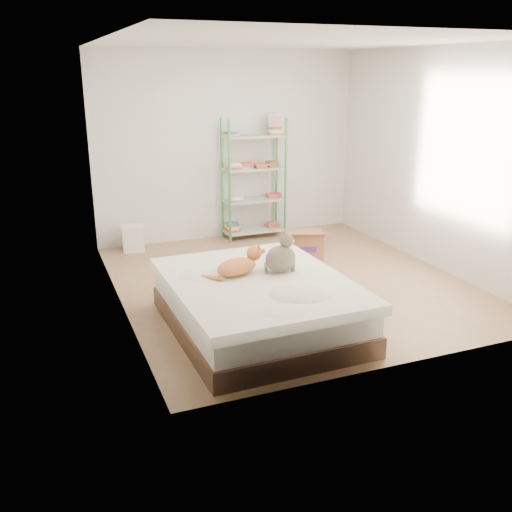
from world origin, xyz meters
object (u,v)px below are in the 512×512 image
grey_cat (281,253)px  white_bin (133,238)px  shelf_unit (254,179)px  orange_cat (237,265)px  cardboard_box (304,245)px  bed (258,304)px

grey_cat → white_bin: grey_cat is taller
shelf_unit → white_bin: 1.89m
shelf_unit → orange_cat: bearing=-114.7°
orange_cat → grey_cat: (0.41, -0.08, 0.09)m
shelf_unit → white_bin: (-1.76, -0.03, -0.67)m
grey_cat → cardboard_box: size_ratio=0.63×
shelf_unit → white_bin: shelf_unit is taller
shelf_unit → cardboard_box: size_ratio=2.93×
orange_cat → grey_cat: 0.43m
white_bin → grey_cat: bearing=-71.6°
cardboard_box → orange_cat: bearing=-113.3°
bed → grey_cat: (0.27, 0.11, 0.44)m
white_bin → bed: bearing=-77.3°
white_bin → orange_cat: bearing=-79.3°
grey_cat → orange_cat: bearing=70.1°
bed → grey_cat: size_ratio=5.33×
orange_cat → white_bin: (-0.51, 2.70, -0.42)m
grey_cat → cardboard_box: 2.06m
shelf_unit → cardboard_box: 1.33m
bed → grey_cat: 0.53m
bed → white_bin: 2.96m
cardboard_box → grey_cat: bearing=-103.1°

